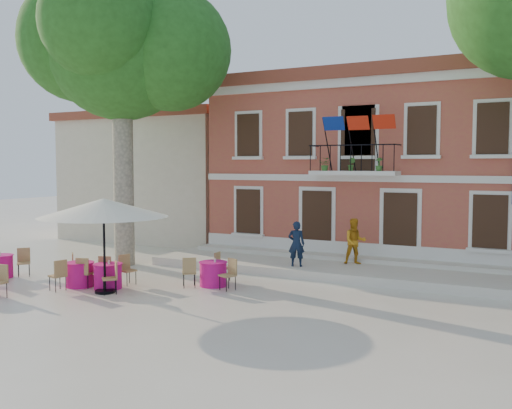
% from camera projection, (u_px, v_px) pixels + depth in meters
% --- Properties ---
extents(ground, '(90.00, 90.00, 0.00)m').
position_uv_depth(ground, '(230.00, 292.00, 16.97)').
color(ground, beige).
rests_on(ground, ground).
extents(main_building, '(13.50, 9.59, 7.50)m').
position_uv_depth(main_building, '(386.00, 165.00, 24.61)').
color(main_building, '#AA453D').
rests_on(main_building, ground).
extents(neighbor_west, '(9.40, 9.40, 6.40)m').
position_uv_depth(neighbor_west, '(181.00, 175.00, 30.86)').
color(neighbor_west, beige).
rests_on(neighbor_west, ground).
extents(terrace, '(14.00, 3.40, 0.30)m').
position_uv_depth(terrace, '(343.00, 269.00, 19.92)').
color(terrace, silver).
rests_on(terrace, ground).
extents(plane_tree_west, '(5.66, 5.66, 11.11)m').
position_uv_depth(plane_tree_west, '(121.00, 46.00, 21.13)').
color(plane_tree_west, '#A59E84').
rests_on(plane_tree_west, ground).
extents(patio_umbrella, '(3.78, 3.78, 2.81)m').
position_uv_depth(patio_umbrella, '(104.00, 208.00, 16.76)').
color(patio_umbrella, black).
rests_on(patio_umbrella, ground).
extents(pedestrian_navy, '(0.66, 0.53, 1.56)m').
position_uv_depth(pedestrian_navy, '(296.00, 244.00, 19.60)').
color(pedestrian_navy, '#0F1C33').
rests_on(pedestrian_navy, terrace).
extents(pedestrian_orange, '(0.98, 0.91, 1.61)m').
position_uv_depth(pedestrian_orange, '(355.00, 241.00, 20.03)').
color(pedestrian_orange, orange).
rests_on(pedestrian_orange, terrace).
extents(cafe_table_1, '(1.82, 1.80, 0.95)m').
position_uv_depth(cafe_table_1, '(80.00, 273.00, 17.75)').
color(cafe_table_1, '#D1136F').
rests_on(cafe_table_1, ground).
extents(cafe_table_2, '(1.78, 1.83, 0.95)m').
position_uv_depth(cafe_table_2, '(0.00, 265.00, 19.16)').
color(cafe_table_2, '#D1136F').
rests_on(cafe_table_2, ground).
extents(cafe_table_3, '(1.82, 1.80, 0.95)m').
position_uv_depth(cafe_table_3, '(108.00, 275.00, 17.48)').
color(cafe_table_3, '#D1136F').
rests_on(cafe_table_3, ground).
extents(cafe_table_4, '(1.86, 1.73, 0.95)m').
position_uv_depth(cafe_table_4, '(213.00, 273.00, 17.83)').
color(cafe_table_4, '#D1136F').
rests_on(cafe_table_4, ground).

